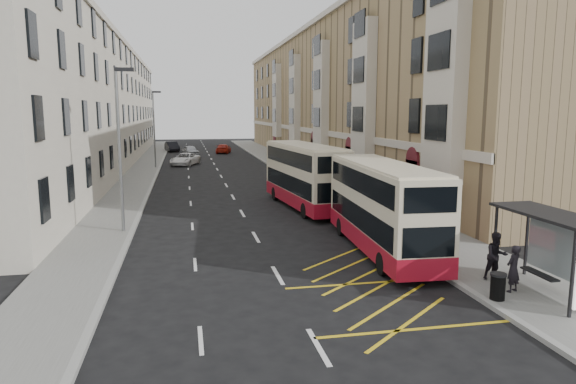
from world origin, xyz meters
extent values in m
plane|color=black|center=(0.00, 0.00, 0.00)|extent=(200.00, 200.00, 0.00)
cube|color=slate|center=(8.00, 30.00, 0.07)|extent=(4.00, 120.00, 0.15)
cube|color=slate|center=(-7.50, 30.00, 0.07)|extent=(3.00, 120.00, 0.15)
cube|color=gray|center=(6.00, 30.00, 0.07)|extent=(0.25, 120.00, 0.15)
cube|color=gray|center=(-6.00, 30.00, 0.07)|extent=(0.25, 120.00, 0.15)
cube|color=#967B57|center=(15.00, 45.50, 7.50)|extent=(10.00, 79.00, 15.00)
cube|color=beige|center=(9.97, 45.50, 4.00)|extent=(0.18, 79.00, 0.50)
cube|color=beige|center=(9.90, 45.50, 15.00)|extent=(0.40, 79.00, 0.50)
cube|color=beige|center=(9.65, 10.00, 7.50)|extent=(0.80, 3.20, 10.00)
cube|color=beige|center=(9.65, 22.00, 7.50)|extent=(0.80, 3.20, 10.00)
cube|color=beige|center=(9.65, 34.00, 7.50)|extent=(0.80, 3.20, 10.00)
cube|color=beige|center=(9.65, 46.00, 7.50)|extent=(0.80, 3.20, 10.00)
cube|color=beige|center=(9.65, 58.00, 7.50)|extent=(0.80, 3.20, 10.00)
cube|color=#54131B|center=(9.95, 14.00, 1.70)|extent=(0.20, 1.60, 3.00)
cube|color=#54131B|center=(9.95, 26.00, 1.70)|extent=(0.20, 1.60, 3.00)
cube|color=#54131B|center=(9.95, 38.00, 1.70)|extent=(0.20, 1.60, 3.00)
cube|color=#54131B|center=(9.95, 50.00, 1.70)|extent=(0.20, 1.60, 3.00)
cube|color=#54131B|center=(9.95, 62.00, 1.70)|extent=(0.20, 1.60, 3.00)
cube|color=beige|center=(-13.50, 45.50, 6.50)|extent=(9.00, 79.00, 13.00)
cube|color=beige|center=(-8.97, 45.50, 13.00)|extent=(0.30, 79.00, 0.50)
cube|color=black|center=(7.56, -1.90, 1.45)|extent=(0.08, 0.08, 2.60)
cube|color=black|center=(7.56, 1.90, 1.45)|extent=(0.08, 0.08, 2.60)
cube|color=black|center=(8.84, 1.90, 1.45)|extent=(0.08, 0.08, 2.60)
cube|color=black|center=(8.20, 0.00, 2.80)|extent=(1.65, 4.25, 0.10)
cube|color=#8A989B|center=(8.87, 0.00, 1.58)|extent=(0.04, 3.60, 1.95)
cube|color=black|center=(8.45, 0.60, 0.60)|extent=(0.35, 1.60, 0.06)
cylinder|color=red|center=(6.25, 2.50, 0.65)|extent=(0.06, 0.06, 1.00)
cylinder|color=red|center=(6.25, 5.75, 0.65)|extent=(0.06, 0.06, 1.00)
cylinder|color=red|center=(6.25, 9.00, 0.65)|extent=(0.06, 0.06, 1.00)
cube|color=red|center=(6.25, 5.75, 1.13)|extent=(0.05, 6.50, 0.06)
cube|color=red|center=(6.25, 5.75, 0.70)|extent=(0.05, 6.50, 0.06)
cylinder|color=slate|center=(-6.40, 12.00, 4.15)|extent=(0.16, 0.16, 8.00)
cube|color=black|center=(-6.00, 12.00, 8.05)|extent=(0.90, 0.18, 0.18)
cylinder|color=slate|center=(-6.40, 42.00, 4.15)|extent=(0.16, 0.16, 8.00)
cube|color=black|center=(-6.00, 42.00, 8.05)|extent=(0.90, 0.18, 0.18)
cube|color=beige|center=(5.00, 6.29, 2.05)|extent=(2.69, 9.82, 3.49)
cube|color=maroon|center=(5.00, 6.29, 0.71)|extent=(2.72, 9.84, 0.80)
cube|color=black|center=(5.00, 6.29, 1.63)|extent=(2.69, 9.04, 0.97)
cube|color=black|center=(5.00, 6.29, 3.14)|extent=(2.69, 9.04, 0.88)
cube|color=beige|center=(5.00, 6.29, 3.83)|extent=(2.59, 9.42, 0.11)
cube|color=black|center=(5.24, 11.13, 1.68)|extent=(1.88, 0.17, 1.15)
cube|color=black|center=(5.24, 11.13, 3.49)|extent=(1.55, 0.15, 0.40)
cube|color=black|center=(4.76, 1.46, 1.68)|extent=(1.88, 0.17, 1.06)
cylinder|color=black|center=(4.16, 9.45, 0.44)|extent=(0.29, 0.89, 0.88)
cylinder|color=black|center=(6.15, 9.35, 0.44)|extent=(0.29, 0.89, 0.88)
cylinder|color=black|center=(3.85, 3.24, 0.44)|extent=(0.29, 0.89, 0.88)
cylinder|color=black|center=(5.84, 3.14, 0.44)|extent=(0.29, 0.89, 0.88)
cube|color=beige|center=(4.06, 17.03, 2.12)|extent=(3.25, 10.22, 3.61)
cube|color=maroon|center=(4.06, 17.03, 0.73)|extent=(3.28, 10.25, 0.82)
cube|color=black|center=(4.06, 17.03, 1.69)|extent=(3.21, 9.42, 1.00)
cube|color=black|center=(4.06, 17.03, 3.24)|extent=(3.21, 9.42, 0.91)
cube|color=beige|center=(4.06, 17.03, 3.96)|extent=(3.12, 9.81, 0.11)
cube|color=black|center=(3.57, 22.01, 1.73)|extent=(1.94, 0.26, 1.19)
cube|color=black|center=(3.57, 22.01, 3.61)|extent=(1.60, 0.23, 0.41)
cube|color=black|center=(4.55, 12.05, 1.73)|extent=(1.94, 0.26, 1.10)
cylinder|color=black|center=(2.72, 20.13, 0.46)|extent=(0.34, 0.93, 0.91)
cylinder|color=black|center=(4.78, 20.33, 0.46)|extent=(0.34, 0.93, 0.91)
cylinder|color=black|center=(3.35, 13.73, 0.46)|extent=(0.34, 0.93, 0.91)
cylinder|color=black|center=(5.40, 13.93, 0.46)|extent=(0.34, 0.93, 0.91)
cylinder|color=black|center=(6.35, -0.20, 0.55)|extent=(0.46, 0.46, 0.80)
cylinder|color=black|center=(6.35, -0.20, 0.97)|extent=(0.52, 0.52, 0.07)
imported|color=black|center=(7.25, 0.33, 0.94)|extent=(0.68, 0.58, 1.59)
imported|color=black|center=(7.44, 1.58, 1.01)|extent=(0.88, 0.71, 1.71)
imported|color=black|center=(6.35, 7.71, 1.11)|extent=(1.19, 1.02, 1.92)
imported|color=white|center=(-3.28, 44.90, 0.68)|extent=(3.84, 5.36, 1.36)
imported|color=#B3B6BB|center=(-2.55, 57.35, 0.71)|extent=(2.67, 4.45, 1.42)
imported|color=black|center=(-5.20, 65.49, 0.75)|extent=(2.45, 4.77, 1.50)
imported|color=#AF1E0F|center=(2.22, 60.95, 0.65)|extent=(2.72, 4.74, 1.29)
camera|label=1|loc=(-3.25, -14.18, 6.08)|focal=32.00mm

